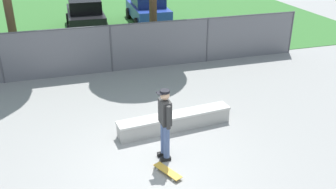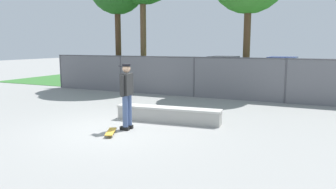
# 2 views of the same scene
# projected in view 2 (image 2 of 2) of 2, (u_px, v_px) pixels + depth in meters

# --- Properties ---
(ground_plane) EXTENTS (80.00, 80.00, 0.00)m
(ground_plane) POSITION_uv_depth(u_px,v_px,m) (116.00, 129.00, 9.03)
(ground_plane) COLOR gray
(grass_strip) EXTENTS (27.78, 20.00, 0.02)m
(grass_strip) POSITION_uv_depth(u_px,v_px,m) (241.00, 77.00, 23.99)
(grass_strip) COLOR #336B2D
(grass_strip) RESTS_ON ground
(concrete_ledge) EXTENTS (3.32, 0.79, 0.46)m
(concrete_ledge) POSITION_uv_depth(u_px,v_px,m) (168.00, 114.00, 9.87)
(concrete_ledge) COLOR #A8A59E
(concrete_ledge) RESTS_ON ground
(skateboarder) EXTENTS (0.31, 0.60, 1.84)m
(skateboarder) POSITION_uv_depth(u_px,v_px,m) (127.00, 93.00, 8.87)
(skateboarder) COLOR black
(skateboarder) RESTS_ON ground
(skateboard) EXTENTS (0.52, 0.81, 0.09)m
(skateboard) POSITION_uv_depth(u_px,v_px,m) (111.00, 132.00, 8.50)
(skateboard) COLOR gold
(skateboard) RESTS_ON ground
(chainlink_fence) EXTENTS (15.85, 0.07, 1.84)m
(chainlink_fence) POSITION_uv_depth(u_px,v_px,m) (194.00, 75.00, 14.59)
(chainlink_fence) COLOR #4C4C51
(chainlink_fence) RESTS_ON ground
(car_black) EXTENTS (2.10, 4.24, 1.66)m
(car_black) POSITION_uv_depth(u_px,v_px,m) (224.00, 69.00, 20.66)
(car_black) COLOR black
(car_black) RESTS_ON ground
(car_blue) EXTENTS (2.10, 4.24, 1.66)m
(car_blue) POSITION_uv_depth(u_px,v_px,m) (282.00, 70.00, 19.59)
(car_blue) COLOR #233D9E
(car_blue) RESTS_ON ground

